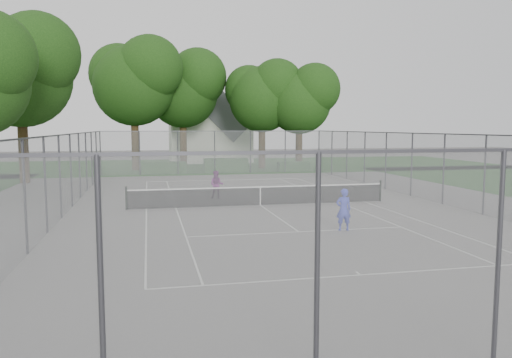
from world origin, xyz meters
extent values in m
plane|color=slate|center=(0.00, 0.00, 0.00)|extent=(120.00, 120.00, 0.00)
cube|color=#194614|center=(0.00, 26.00, 0.00)|extent=(60.00, 20.00, 0.00)
cube|color=silver|center=(0.00, -11.88, 0.01)|extent=(10.97, 0.06, 0.01)
cube|color=silver|center=(0.00, 11.88, 0.01)|extent=(10.97, 0.06, 0.01)
cube|color=silver|center=(-5.49, 0.00, 0.01)|extent=(0.06, 23.77, 0.01)
cube|color=silver|center=(5.49, 0.00, 0.01)|extent=(0.06, 23.77, 0.01)
cube|color=silver|center=(-4.12, 0.00, 0.01)|extent=(0.06, 23.77, 0.01)
cube|color=silver|center=(4.12, 0.00, 0.01)|extent=(0.06, 23.77, 0.01)
cube|color=silver|center=(0.00, -6.40, 0.01)|extent=(8.23, 0.06, 0.01)
cube|color=silver|center=(0.00, 6.40, 0.01)|extent=(8.23, 0.06, 0.01)
cube|color=silver|center=(0.00, 0.00, 0.01)|extent=(0.06, 12.80, 0.01)
cube|color=silver|center=(0.00, -11.73, 0.01)|extent=(0.06, 0.30, 0.01)
cube|color=silver|center=(0.00, 11.73, 0.01)|extent=(0.06, 0.30, 0.01)
cylinder|color=black|center=(-6.39, 0.00, 0.55)|extent=(0.10, 0.10, 1.10)
cylinder|color=black|center=(6.39, 0.00, 0.55)|extent=(0.10, 0.10, 1.10)
cube|color=black|center=(0.00, 0.00, 0.45)|extent=(12.67, 0.01, 0.86)
cube|color=silver|center=(0.00, 0.00, 0.91)|extent=(12.77, 0.03, 0.06)
cube|color=silver|center=(0.00, 0.00, 0.44)|extent=(0.05, 0.02, 0.88)
cylinder|color=#38383D|center=(-9.00, 17.00, 1.75)|extent=(0.08, 0.08, 3.50)
cylinder|color=#38383D|center=(9.00, 17.00, 1.75)|extent=(0.08, 0.08, 3.50)
cube|color=slate|center=(0.00, -17.00, 1.75)|extent=(18.00, 0.02, 3.50)
cube|color=slate|center=(0.00, 17.00, 1.75)|extent=(18.00, 0.02, 3.50)
cube|color=slate|center=(-9.00, 0.00, 1.75)|extent=(0.02, 34.00, 3.50)
cube|color=slate|center=(9.00, 0.00, 1.75)|extent=(0.02, 34.00, 3.50)
cube|color=#38383D|center=(0.00, -17.00, 3.50)|extent=(18.00, 0.05, 0.05)
cube|color=#38383D|center=(0.00, 17.00, 3.50)|extent=(18.00, 0.05, 0.05)
cube|color=#38383D|center=(-9.00, 0.00, 3.50)|extent=(0.05, 34.00, 0.05)
cube|color=#38383D|center=(9.00, 0.00, 3.50)|extent=(0.05, 34.00, 0.05)
cylinder|color=#342413|center=(-6.44, 21.80, 2.49)|extent=(0.66, 0.66, 4.97)
sphere|color=#14330E|center=(-6.44, 21.80, 7.45)|extent=(7.07, 7.07, 7.07)
sphere|color=#14330E|center=(-5.03, 20.74, 8.86)|extent=(5.66, 5.66, 5.66)
sphere|color=#14330E|center=(-7.68, 22.69, 8.51)|extent=(5.30, 5.30, 5.30)
cylinder|color=#342413|center=(-2.01, 24.66, 2.38)|extent=(0.65, 0.65, 4.75)
sphere|color=#14330E|center=(-2.01, 24.66, 7.12)|extent=(6.76, 6.76, 6.76)
sphere|color=#14330E|center=(-0.66, 23.65, 8.47)|extent=(5.41, 5.41, 5.41)
sphere|color=#14330E|center=(-3.19, 25.51, 8.13)|extent=(5.07, 5.07, 5.07)
cylinder|color=#342413|center=(5.02, 21.53, 2.12)|extent=(0.63, 0.63, 4.25)
sphere|color=#14330E|center=(5.02, 21.53, 6.36)|extent=(6.04, 6.04, 6.04)
sphere|color=#14330E|center=(6.22, 20.63, 7.57)|extent=(4.83, 4.83, 4.83)
sphere|color=#14330E|center=(3.96, 22.29, 7.27)|extent=(4.53, 4.53, 4.53)
cylinder|color=#342413|center=(8.19, 20.17, 2.02)|extent=(0.62, 0.62, 4.05)
sphere|color=#14330E|center=(8.19, 20.17, 6.07)|extent=(5.76, 5.76, 5.76)
sphere|color=#14330E|center=(9.34, 19.31, 7.22)|extent=(4.61, 4.61, 4.61)
sphere|color=#14330E|center=(7.18, 20.89, 6.93)|extent=(4.32, 4.32, 4.32)
cylinder|color=#342413|center=(-13.68, 13.03, 2.42)|extent=(0.65, 0.65, 4.83)
sphere|color=#14330E|center=(-13.68, 13.03, 7.24)|extent=(6.87, 6.87, 6.87)
sphere|color=#14330E|center=(-12.30, 12.00, 8.61)|extent=(5.50, 5.50, 5.50)
sphere|color=#14330E|center=(-14.88, 13.89, 8.27)|extent=(5.15, 5.15, 5.15)
cube|color=#1C4716|center=(-4.07, 18.58, 0.46)|extent=(3.66, 1.10, 0.91)
cube|color=#1C4716|center=(1.12, 18.30, 0.58)|extent=(3.72, 1.06, 1.17)
cube|color=#1C4716|center=(7.03, 18.05, 0.41)|extent=(2.71, 0.99, 0.81)
cube|color=beige|center=(1.32, 31.33, 3.22)|extent=(8.60, 6.45, 6.45)
cube|color=#545459|center=(1.32, 31.33, 6.45)|extent=(8.51, 6.66, 8.51)
imported|color=#343FC4|center=(1.71, -6.48, 0.79)|extent=(0.61, 0.44, 1.58)
imported|color=#6F256C|center=(-1.79, 2.73, 0.75)|extent=(0.87, 0.76, 1.50)
camera|label=1|loc=(-5.35, -23.68, 3.85)|focal=35.00mm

